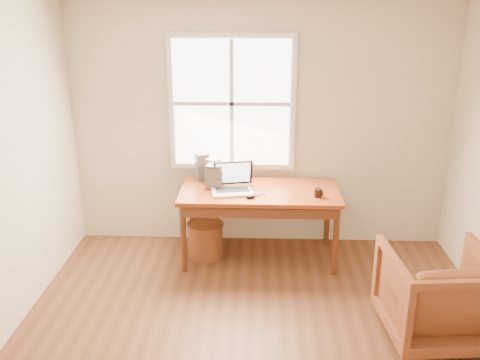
{
  "coord_description": "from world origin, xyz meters",
  "views": [
    {
      "loc": [
        -0.0,
        -3.26,
        2.61
      ],
      "look_at": [
        -0.19,
        1.65,
        0.91
      ],
      "focal_mm": 40.0,
      "sensor_mm": 36.0,
      "label": 1
    }
  ],
  "objects_px": {
    "armchair": "(438,295)",
    "wicker_stool": "(205,240)",
    "desk": "(260,192)",
    "coffee_mug": "(318,193)",
    "laptop": "(232,179)",
    "cd_stack_a": "(213,171)"
  },
  "relations": [
    {
      "from": "armchair",
      "to": "wicker_stool",
      "type": "relative_size",
      "value": 2.31
    },
    {
      "from": "desk",
      "to": "coffee_mug",
      "type": "bearing_deg",
      "value": -17.57
    },
    {
      "from": "armchair",
      "to": "laptop",
      "type": "distance_m",
      "value": 2.16
    },
    {
      "from": "coffee_mug",
      "to": "laptop",
      "type": "bearing_deg",
      "value": -173.24
    },
    {
      "from": "laptop",
      "to": "cd_stack_a",
      "type": "relative_size",
      "value": 1.61
    },
    {
      "from": "coffee_mug",
      "to": "armchair",
      "type": "bearing_deg",
      "value": -41.3
    },
    {
      "from": "desk",
      "to": "laptop",
      "type": "bearing_deg",
      "value": -160.76
    },
    {
      "from": "armchair",
      "to": "coffee_mug",
      "type": "xyz_separation_m",
      "value": [
        -0.85,
        1.15,
        0.41
      ]
    },
    {
      "from": "wicker_stool",
      "to": "laptop",
      "type": "height_order",
      "value": "laptop"
    },
    {
      "from": "wicker_stool",
      "to": "cd_stack_a",
      "type": "distance_m",
      "value": 0.73
    },
    {
      "from": "desk",
      "to": "cd_stack_a",
      "type": "distance_m",
      "value": 0.55
    },
    {
      "from": "armchair",
      "to": "coffee_mug",
      "type": "relative_size",
      "value": 10.02
    },
    {
      "from": "cd_stack_a",
      "to": "coffee_mug",
      "type": "bearing_deg",
      "value": -20.04
    },
    {
      "from": "desk",
      "to": "wicker_stool",
      "type": "relative_size",
      "value": 4.43
    },
    {
      "from": "desk",
      "to": "coffee_mug",
      "type": "height_order",
      "value": "coffee_mug"
    },
    {
      "from": "armchair",
      "to": "cd_stack_a",
      "type": "xyz_separation_m",
      "value": [
        -1.9,
        1.54,
        0.5
      ]
    },
    {
      "from": "armchair",
      "to": "coffee_mug",
      "type": "height_order",
      "value": "coffee_mug"
    },
    {
      "from": "desk",
      "to": "armchair",
      "type": "xyz_separation_m",
      "value": [
        1.41,
        -1.33,
        -0.35
      ]
    },
    {
      "from": "armchair",
      "to": "wicker_stool",
      "type": "xyz_separation_m",
      "value": [
        -1.98,
        1.33,
        -0.2
      ]
    },
    {
      "from": "wicker_stool",
      "to": "laptop",
      "type": "relative_size",
      "value": 0.86
    },
    {
      "from": "armchair",
      "to": "laptop",
      "type": "bearing_deg",
      "value": -41.49
    },
    {
      "from": "desk",
      "to": "laptop",
      "type": "distance_m",
      "value": 0.34
    }
  ]
}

